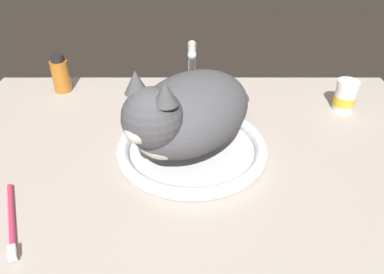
{
  "coord_description": "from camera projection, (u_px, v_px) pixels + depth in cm",
  "views": [
    {
      "loc": [
        0.32,
        -67.81,
        52.5
      ],
      "look_at": [
        0.04,
        -1.14,
        7.0
      ],
      "focal_mm": 34.82,
      "sensor_mm": 36.0,
      "label": 1
    }
  ],
  "objects": [
    {
      "name": "countertop",
      "position": [
        192.0,
        154.0,
        0.85
      ],
      "size": [
        116.28,
        74.58,
        3.0
      ],
      "primitive_type": "cube",
      "color": "#ADA399",
      "rests_on": "ground"
    },
    {
      "name": "sink_basin",
      "position": [
        192.0,
        147.0,
        0.82
      ],
      "size": [
        33.39,
        33.39,
        2.78
      ],
      "color": "white",
      "rests_on": "countertop"
    },
    {
      "name": "faucet",
      "position": [
        192.0,
        83.0,
        0.97
      ],
      "size": [
        19.49,
        9.74,
        17.82
      ],
      "color": "silver",
      "rests_on": "countertop"
    },
    {
      "name": "cat",
      "position": [
        185.0,
        114.0,
        0.75
      ],
      "size": [
        34.15,
        36.06,
        20.08
      ],
      "color": "#4C4C51",
      "rests_on": "sink_basin"
    },
    {
      "name": "pill_bottle",
      "position": [
        346.0,
        96.0,
        0.97
      ],
      "size": [
        5.57,
        5.57,
        8.11
      ],
      "color": "white",
      "rests_on": "countertop"
    },
    {
      "name": "amber_bottle",
      "position": [
        61.0,
        74.0,
        1.05
      ],
      "size": [
        4.86,
        4.86,
        10.78
      ],
      "color": "#B2661E",
      "rests_on": "countertop"
    },
    {
      "name": "toothbrush",
      "position": [
        11.0,
        220.0,
        0.65
      ],
      "size": [
        8.74,
        18.09,
        1.7
      ],
      "color": "#D83359",
      "rests_on": "countertop"
    }
  ]
}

